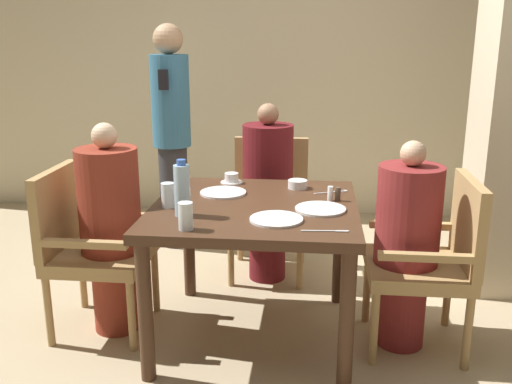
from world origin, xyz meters
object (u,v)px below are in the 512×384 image
at_px(plate_main_left, 320,209).
at_px(glass_tall_mid, 168,195).
at_px(glass_tall_near, 186,216).
at_px(water_bottle, 182,190).
at_px(chair_right_side, 433,256).
at_px(chair_far_side, 269,200).
at_px(bowl_small, 298,184).
at_px(plate_dessert_center, 223,193).
at_px(teacup_with_saucer, 232,179).
at_px(diner_in_right_chair, 406,244).
at_px(diner_in_left_chair, 111,227).
at_px(chair_left_side, 87,242).
at_px(standing_host, 172,131).
at_px(plate_main_right, 276,219).
at_px(diner_in_far_chair, 268,191).

bearing_deg(plate_main_left, glass_tall_mid, -177.71).
bearing_deg(glass_tall_near, plate_main_left, 30.70).
bearing_deg(water_bottle, chair_right_side, 10.13).
distance_m(chair_far_side, bowl_small, 0.66).
distance_m(plate_dessert_center, teacup_with_saucer, 0.23).
bearing_deg(plate_dessert_center, diner_in_right_chair, -10.56).
bearing_deg(plate_main_left, diner_in_left_chair, 176.51).
height_order(diner_in_left_chair, water_bottle, diner_in_left_chair).
xyz_separation_m(diner_in_right_chair, glass_tall_mid, (-1.19, -0.10, 0.24)).
relative_size(diner_in_left_chair, chair_far_side, 1.28).
relative_size(teacup_with_saucer, bowl_small, 1.19).
bearing_deg(chair_far_side, chair_right_side, -45.03).
bearing_deg(chair_left_side, diner_in_left_chair, 0.00).
distance_m(standing_host, teacup_with_saucer, 1.08).
xyz_separation_m(teacup_with_saucer, bowl_small, (0.38, -0.08, -0.00)).
bearing_deg(glass_tall_mid, bowl_small, 34.35).
bearing_deg(diner_in_left_chair, glass_tall_mid, -15.83).
distance_m(standing_host, plate_main_left, 1.76).
height_order(chair_left_side, glass_tall_near, chair_left_side).
height_order(diner_in_right_chair, glass_tall_near, diner_in_right_chair).
bearing_deg(diner_in_right_chair, bowl_small, 149.36).
relative_size(chair_far_side, diner_in_right_chair, 0.83).
bearing_deg(plate_main_right, plate_dessert_center, 126.65).
distance_m(standing_host, glass_tall_mid, 1.45).
distance_m(chair_right_side, standing_host, 2.15).
bearing_deg(teacup_with_saucer, chair_right_side, -20.73).
relative_size(standing_host, glass_tall_mid, 13.23).
bearing_deg(teacup_with_saucer, diner_in_left_chair, -144.98).
bearing_deg(diner_in_left_chair, standing_host, 89.62).
relative_size(diner_in_left_chair, water_bottle, 4.20).
height_order(teacup_with_saucer, bowl_small, teacup_with_saucer).
distance_m(plate_main_left, plate_dessert_center, 0.58).
height_order(chair_right_side, plate_main_right, chair_right_side).
xyz_separation_m(diner_in_right_chair, water_bottle, (-1.08, -0.22, 0.31)).
bearing_deg(chair_left_side, water_bottle, -20.59).
bearing_deg(glass_tall_near, glass_tall_mid, 116.88).
xyz_separation_m(diner_in_left_chair, glass_tall_mid, (0.34, -0.10, 0.21)).
height_order(chair_left_side, teacup_with_saucer, chair_left_side).
bearing_deg(plate_dessert_center, plate_main_right, -53.35).
bearing_deg(diner_in_right_chair, standing_host, 139.23).
height_order(diner_in_far_chair, diner_in_right_chair, diner_in_far_chair).
distance_m(glass_tall_near, glass_tall_mid, 0.36).
relative_size(chair_right_side, plate_dessert_center, 3.59).
xyz_separation_m(teacup_with_saucer, glass_tall_near, (-0.08, -0.83, 0.04)).
bearing_deg(plate_main_right, water_bottle, 176.08).
xyz_separation_m(diner_in_far_chair, plate_main_left, (0.33, -0.83, 0.15)).
bearing_deg(chair_right_side, standing_host, 141.67).
distance_m(plate_dessert_center, water_bottle, 0.43).
bearing_deg(plate_main_left, bowl_small, 107.49).
distance_m(diner_in_far_chair, standing_host, 0.97).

